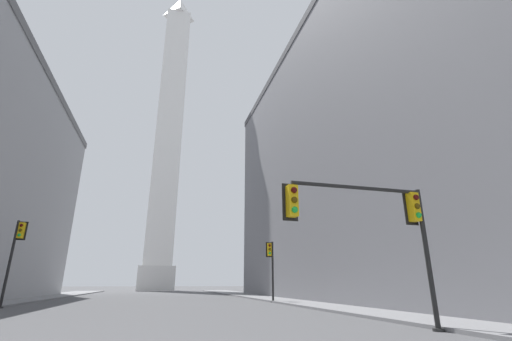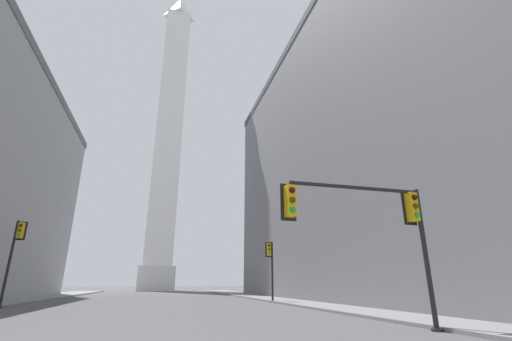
# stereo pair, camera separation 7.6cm
# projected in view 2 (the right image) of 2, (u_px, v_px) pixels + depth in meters

# --- Properties ---
(sidewalk_right) EXTENTS (5.00, 95.50, 0.15)m
(sidewalk_right) POSITION_uv_depth(u_px,v_px,m) (298.00, 301.00, 30.11)
(sidewalk_right) COLOR slate
(sidewalk_right) RESTS_ON ground_plane
(building_right) EXTENTS (18.40, 50.32, 28.90)m
(building_right) POSITION_uv_depth(u_px,v_px,m) (385.00, 154.00, 35.80)
(building_right) COLOR slate
(building_right) RESTS_ON ground_plane
(obelisk) EXTENTS (7.69, 7.69, 79.27)m
(obelisk) POSITION_uv_depth(u_px,v_px,m) (169.00, 129.00, 85.62)
(obelisk) COLOR silver
(obelisk) RESTS_ON ground_plane
(traffic_light_mid_left) EXTENTS (0.79, 0.51, 5.85)m
(traffic_light_mid_left) POSITION_uv_depth(u_px,v_px,m) (14.00, 249.00, 23.88)
(traffic_light_mid_left) COLOR black
(traffic_light_mid_left) RESTS_ON ground_plane
(traffic_light_near_right) EXTENTS (5.77, 0.51, 5.06)m
(traffic_light_near_right) POSITION_uv_depth(u_px,v_px,m) (375.00, 217.00, 12.51)
(traffic_light_near_right) COLOR black
(traffic_light_near_right) RESTS_ON ground_plane
(traffic_light_mid_right) EXTENTS (0.76, 0.52, 5.17)m
(traffic_light_mid_right) POSITION_uv_depth(u_px,v_px,m) (271.00, 262.00, 30.51)
(traffic_light_mid_right) COLOR black
(traffic_light_mid_right) RESTS_ON ground_plane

